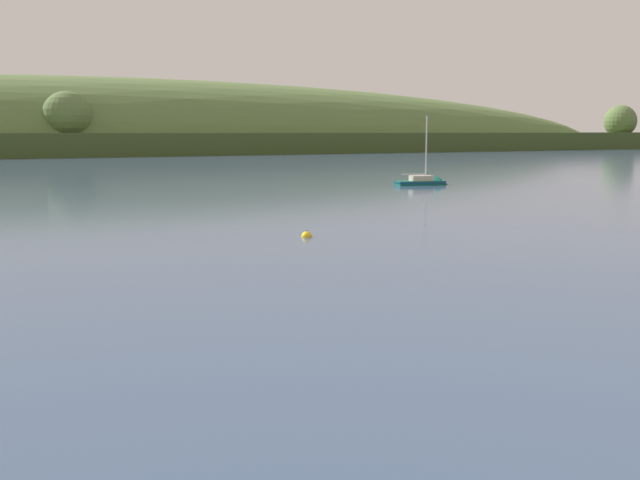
% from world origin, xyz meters
% --- Properties ---
extents(far_shoreline_hill, '(463.44, 75.88, 41.32)m').
position_xyz_m(far_shoreline_hill, '(21.52, 208.94, 0.36)').
color(far_shoreline_hill, '#3C4E24').
rests_on(far_shoreline_hill, ground).
extents(sailboat_midwater_white, '(6.30, 3.09, 8.51)m').
position_xyz_m(sailboat_midwater_white, '(33.07, 68.03, 0.15)').
color(sailboat_midwater_white, '#0F564C').
rests_on(sailboat_midwater_white, ground).
extents(mooring_buoy_midchannel, '(0.61, 0.61, 0.69)m').
position_xyz_m(mooring_buoy_midchannel, '(3.96, 36.86, 0.00)').
color(mooring_buoy_midchannel, yellow).
rests_on(mooring_buoy_midchannel, ground).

